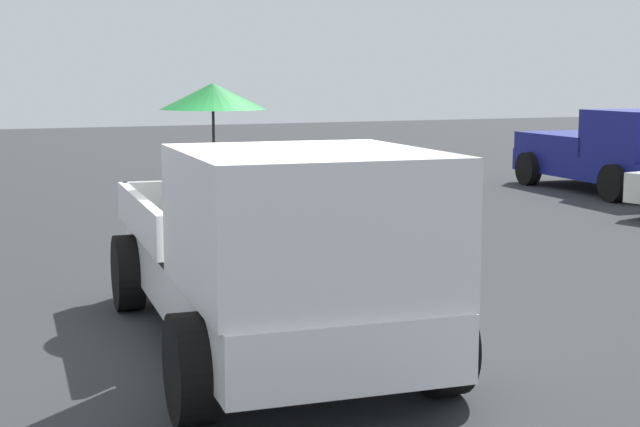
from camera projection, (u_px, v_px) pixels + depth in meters
ground_plane at (261, 345)px, 8.63m from camera, size 80.00×80.00×0.00m
pickup_truck_main at (272, 249)px, 8.10m from camera, size 5.23×2.70×2.39m
pickup_truck_red at (612, 152)px, 20.08m from camera, size 4.97×2.58×1.80m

